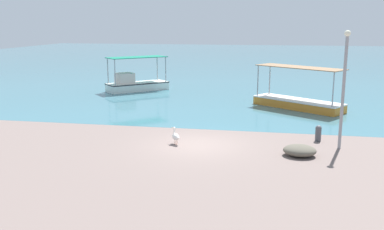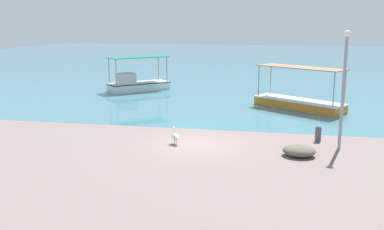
{
  "view_description": "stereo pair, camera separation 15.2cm",
  "coord_description": "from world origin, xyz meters",
  "px_view_note": "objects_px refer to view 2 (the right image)",
  "views": [
    {
      "loc": [
        3.27,
        -18.86,
        5.56
      ],
      "look_at": [
        -0.75,
        2.56,
        0.86
      ],
      "focal_mm": 40.0,
      "sensor_mm": 36.0,
      "label": 1
    },
    {
      "loc": [
        3.42,
        -18.83,
        5.56
      ],
      "look_at": [
        -0.75,
        2.56,
        0.86
      ],
      "focal_mm": 40.0,
      "sensor_mm": 36.0,
      "label": 2
    }
  ],
  "objects_px": {
    "fishing_boat_far_right": "(137,83)",
    "pelican": "(175,136)",
    "lamp_post": "(344,83)",
    "mooring_bollard": "(318,133)",
    "net_pile": "(299,151)",
    "fishing_boat_near_left": "(299,101)"
  },
  "relations": [
    {
      "from": "mooring_bollard",
      "to": "net_pile",
      "type": "xyz_separation_m",
      "value": [
        -1.0,
        -2.55,
        -0.18
      ]
    },
    {
      "from": "fishing_boat_near_left",
      "to": "mooring_bollard",
      "type": "height_order",
      "value": "fishing_boat_near_left"
    },
    {
      "from": "fishing_boat_far_right",
      "to": "mooring_bollard",
      "type": "distance_m",
      "value": 18.99
    },
    {
      "from": "fishing_boat_near_left",
      "to": "mooring_bollard",
      "type": "relative_size",
      "value": 7.71
    },
    {
      "from": "fishing_boat_far_right",
      "to": "lamp_post",
      "type": "distance_m",
      "value": 20.46
    },
    {
      "from": "fishing_boat_near_left",
      "to": "pelican",
      "type": "bearing_deg",
      "value": -121.53
    },
    {
      "from": "fishing_boat_near_left",
      "to": "net_pile",
      "type": "xyz_separation_m",
      "value": [
        -0.46,
        -10.65,
        -0.27
      ]
    },
    {
      "from": "pelican",
      "to": "net_pile",
      "type": "height_order",
      "value": "pelican"
    },
    {
      "from": "fishing_boat_far_right",
      "to": "lamp_post",
      "type": "relative_size",
      "value": 0.95
    },
    {
      "from": "fishing_boat_near_left",
      "to": "fishing_boat_far_right",
      "type": "relative_size",
      "value": 1.21
    },
    {
      "from": "pelican",
      "to": "lamp_post",
      "type": "relative_size",
      "value": 0.15
    },
    {
      "from": "pelican",
      "to": "net_pile",
      "type": "distance_m",
      "value": 5.65
    },
    {
      "from": "fishing_boat_far_right",
      "to": "pelican",
      "type": "relative_size",
      "value": 6.22
    },
    {
      "from": "fishing_boat_far_right",
      "to": "mooring_bollard",
      "type": "xyz_separation_m",
      "value": [
        13.48,
        -13.38,
        -0.21
      ]
    },
    {
      "from": "lamp_post",
      "to": "mooring_bollard",
      "type": "distance_m",
      "value": 2.9
    },
    {
      "from": "fishing_boat_far_right",
      "to": "pelican",
      "type": "height_order",
      "value": "fishing_boat_far_right"
    },
    {
      "from": "fishing_boat_near_left",
      "to": "lamp_post",
      "type": "bearing_deg",
      "value": -81.51
    },
    {
      "from": "fishing_boat_far_right",
      "to": "pelican",
      "type": "bearing_deg",
      "value": -65.58
    },
    {
      "from": "fishing_boat_near_left",
      "to": "pelican",
      "type": "xyz_separation_m",
      "value": [
        -6.06,
        -9.88,
        -0.13
      ]
    },
    {
      "from": "mooring_bollard",
      "to": "net_pile",
      "type": "bearing_deg",
      "value": -111.47
    },
    {
      "from": "lamp_post",
      "to": "mooring_bollard",
      "type": "bearing_deg",
      "value": 128.07
    },
    {
      "from": "pelican",
      "to": "lamp_post",
      "type": "distance_m",
      "value": 7.91
    }
  ]
}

